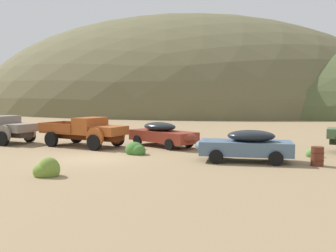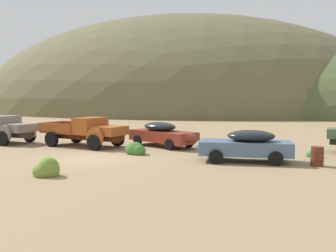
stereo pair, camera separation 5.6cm
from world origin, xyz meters
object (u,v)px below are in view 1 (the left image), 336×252
truck_oxide_orange (89,131)px  car_chalk_blue (243,145)px  truck_primer_gray (2,129)px  oil_drum_foreground (317,156)px  car_rust_red (164,134)px

truck_oxide_orange → car_chalk_blue: 10.28m
truck_primer_gray → truck_oxide_orange: size_ratio=0.97×
car_chalk_blue → truck_oxide_orange: bearing=-20.7°
oil_drum_foreground → truck_primer_gray: bearing=-179.5°
truck_oxide_orange → car_chalk_blue: truck_oxide_orange is taller
car_chalk_blue → oil_drum_foreground: 3.47m
truck_oxide_orange → car_rust_red: 4.80m
car_rust_red → car_chalk_blue: 6.70m
car_rust_red → truck_oxide_orange: bearing=-134.5°
car_rust_red → car_chalk_blue: same height
truck_primer_gray → truck_oxide_orange: bearing=8.3°
car_chalk_blue → oil_drum_foreground: size_ratio=5.57×
truck_primer_gray → car_chalk_blue: size_ratio=1.15×
truck_oxide_orange → oil_drum_foreground: truck_oxide_orange is taller
car_rust_red → car_chalk_blue: (5.90, -3.18, -0.00)m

